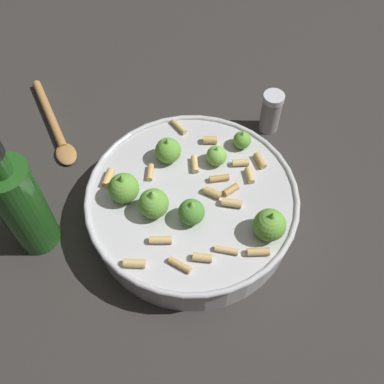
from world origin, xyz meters
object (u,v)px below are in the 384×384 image
at_px(olive_oil_bottle, 22,205).
at_px(wooden_spoon, 55,126).
at_px(pepper_shaker, 271,112).
at_px(cooking_pan, 192,204).

relative_size(olive_oil_bottle, wooden_spoon, 1.25).
bearing_deg(pepper_shaker, olive_oil_bottle, -43.25).
xyz_separation_m(cooking_pan, pepper_shaker, (-0.23, 0.08, 0.00)).
bearing_deg(olive_oil_bottle, pepper_shaker, 136.75).
height_order(olive_oil_bottle, wooden_spoon, olive_oil_bottle).
relative_size(pepper_shaker, wooden_spoon, 0.46).
bearing_deg(cooking_pan, pepper_shaker, 159.62).
xyz_separation_m(pepper_shaker, wooden_spoon, (0.11, -0.38, -0.03)).
relative_size(cooking_pan, wooden_spoon, 1.80).
bearing_deg(pepper_shaker, wooden_spoon, -73.58).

